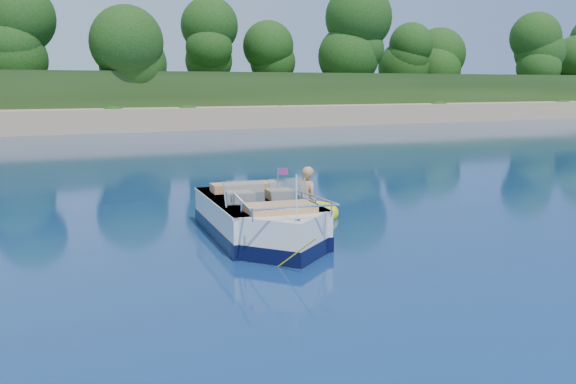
{
  "coord_description": "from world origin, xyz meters",
  "views": [
    {
      "loc": [
        -6.55,
        -7.54,
        3.03
      ],
      "look_at": [
        -0.76,
        4.18,
        0.85
      ],
      "focal_mm": 40.0,
      "sensor_mm": 36.0,
      "label": 1
    }
  ],
  "objects": [
    {
      "name": "boy",
      "position": [
        0.33,
        5.52,
        0.0
      ],
      "size": [
        0.74,
        0.94,
        1.7
      ],
      "primitive_type": "imported",
      "rotation": [
        0.0,
        -0.17,
        2.04
      ],
      "color": "tan",
      "rests_on": "ground"
    },
    {
      "name": "motorboat",
      "position": [
        -1.49,
        3.84,
        0.34
      ],
      "size": [
        2.34,
        5.3,
        1.77
      ],
      "rotation": [
        0.0,
        0.0,
        -0.13
      ],
      "color": "white",
      "rests_on": "ground"
    },
    {
      "name": "treeline",
      "position": [
        0.04,
        41.01,
        5.55
      ],
      "size": [
        150.0,
        7.12,
        8.19
      ],
      "color": "black",
      "rests_on": "ground"
    },
    {
      "name": "ground",
      "position": [
        0.0,
        0.0,
        0.0
      ],
      "size": [
        160.0,
        160.0,
        0.0
      ],
      "primitive_type": "plane",
      "color": "#0A1B4C",
      "rests_on": "ground"
    },
    {
      "name": "tow_tube",
      "position": [
        0.38,
        5.42,
        0.1
      ],
      "size": [
        1.54,
        1.54,
        0.38
      ],
      "rotation": [
        0.0,
        0.0,
        -0.08
      ],
      "color": "#FCFF00",
      "rests_on": "ground"
    },
    {
      "name": "shoreline",
      "position": [
        0.0,
        63.77,
        0.98
      ],
      "size": [
        170.0,
        59.0,
        6.0
      ],
      "color": "tan",
      "rests_on": "ground"
    }
  ]
}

